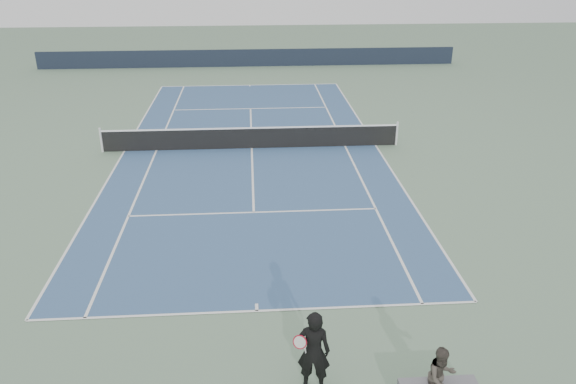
{
  "coord_description": "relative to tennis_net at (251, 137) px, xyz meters",
  "views": [
    {
      "loc": [
        -0.03,
        -23.22,
        8.22
      ],
      "look_at": [
        1.09,
        -7.25,
        1.1
      ],
      "focal_mm": 35.0,
      "sensor_mm": 36.0,
      "label": 1
    }
  ],
  "objects": [
    {
      "name": "windscreen_far",
      "position": [
        0.0,
        17.88,
        0.1
      ],
      "size": [
        30.0,
        0.25,
        1.2
      ],
      "primitive_type": "cube",
      "color": "black",
      "rests_on": "ground"
    },
    {
      "name": "ground",
      "position": [
        0.0,
        0.0,
        -0.5
      ],
      "size": [
        80.0,
        80.0,
        0.0
      ],
      "primitive_type": "plane",
      "color": "slate"
    },
    {
      "name": "tennis_net",
      "position": [
        0.0,
        0.0,
        0.0
      ],
      "size": [
        12.9,
        0.1,
        1.07
      ],
      "color": "silver",
      "rests_on": "ground"
    },
    {
      "name": "tennis_player",
      "position": [
        1.08,
        -14.5,
        0.41
      ],
      "size": [
        0.84,
        0.63,
        1.82
      ],
      "color": "black",
      "rests_on": "ground"
    },
    {
      "name": "court_surface",
      "position": [
        0.0,
        0.0,
        -0.5
      ],
      "size": [
        10.97,
        23.77,
        0.01
      ],
      "primitive_type": "cube",
      "color": "#34537C",
      "rests_on": "ground"
    }
  ]
}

